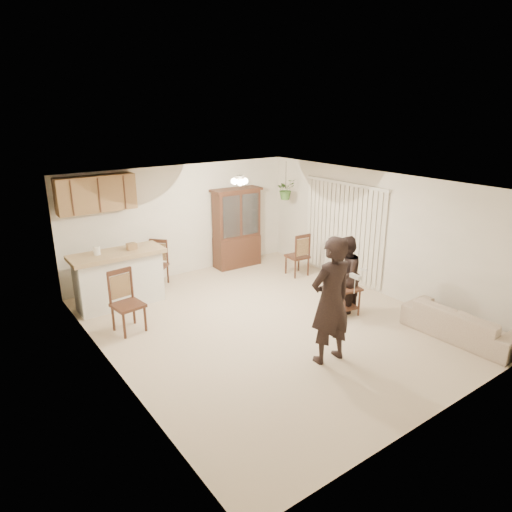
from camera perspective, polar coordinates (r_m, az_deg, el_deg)
floor at (r=8.27m, az=1.65°, el=-8.47°), size 6.50×6.50×0.00m
ceiling at (r=7.49m, az=1.82°, el=8.88°), size 5.50×6.50×0.02m
wall_back at (r=10.45m, az=-9.19°, el=4.37°), size 5.50×0.02×2.50m
wall_front at (r=5.76m, az=22.01°, el=-8.58°), size 5.50×0.02×2.50m
wall_left at (r=6.59m, az=-17.69°, el=-4.67°), size 0.02×6.50×2.50m
wall_right at (r=9.64m, az=14.84°, el=2.81°), size 0.02×6.50×2.50m
breakfast_bar at (r=9.20m, az=-16.69°, el=-3.02°), size 1.60×0.55×1.00m
bar_top at (r=9.03m, az=-17.00°, el=0.24°), size 1.75×0.70×0.08m
upper_cabinets at (r=9.43m, az=-19.35°, el=7.36°), size 1.50×0.34×0.70m
vertical_blinds at (r=10.22m, az=10.77°, el=3.10°), size 0.06×2.30×2.10m
ceiling_fixture at (r=8.58m, az=-2.06°, el=9.41°), size 0.36×0.36×0.20m
hanging_plant at (r=10.86m, az=3.73°, el=8.32°), size 0.43×0.37×0.48m
plant_cord at (r=10.81m, az=3.76°, el=10.02°), size 0.01×0.01×0.65m
sofa at (r=8.40m, az=24.33°, el=-7.01°), size 0.81×1.90×0.73m
adult at (r=6.88m, az=9.28°, el=-6.19°), size 0.68×0.47×1.80m
child at (r=8.64m, az=11.02°, el=-2.73°), size 0.80×0.73×1.35m
china_hutch at (r=10.91m, az=-2.43°, el=3.46°), size 1.22×0.51×1.89m
side_table at (r=8.71m, az=10.97°, el=-5.36°), size 0.57×0.57×0.60m
chair_bar at (r=8.20m, az=-15.61°, el=-7.07°), size 0.54×0.54×1.08m
chair_hutch_left at (r=10.09m, az=-12.31°, el=-2.11°), size 0.62×0.62×0.99m
chair_hutch_right at (r=10.52m, az=5.15°, el=-0.87°), size 0.48×0.48×1.00m
controller_adult at (r=6.34m, az=12.31°, el=-2.53°), size 0.06×0.17×0.05m
controller_child at (r=8.46m, az=13.29°, el=-1.69°), size 0.09×0.13×0.04m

